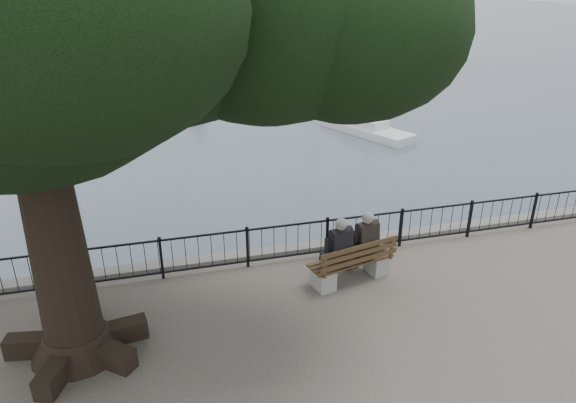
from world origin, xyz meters
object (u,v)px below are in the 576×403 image
object	(u,v)px
person_left	(336,253)
person_right	(362,246)
tree	(75,1)
lion_monument	(190,29)
bench	(352,267)

from	to	relation	value
person_left	person_right	size ratio (longest dim) A/B	1.00
tree	lion_monument	xyz separation A→B (m)	(5.77, 49.50, -4.71)
person_right	tree	distance (m)	7.53
person_right	tree	bearing A→B (deg)	-168.99
person_left	person_right	distance (m)	0.70
lion_monument	person_right	bearing A→B (deg)	-90.63
bench	person_left	distance (m)	0.57
person_right	bench	bearing A→B (deg)	-147.45
bench	lion_monument	world-z (taller)	lion_monument
person_right	tree	size ratio (longest dim) A/B	0.15
person_left	bench	bearing A→B (deg)	-4.30
bench	person_right	size ratio (longest dim) A/B	1.24
lion_monument	bench	bearing A→B (deg)	-90.97
bench	lion_monument	distance (m)	48.68
person_left	tree	distance (m)	7.06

